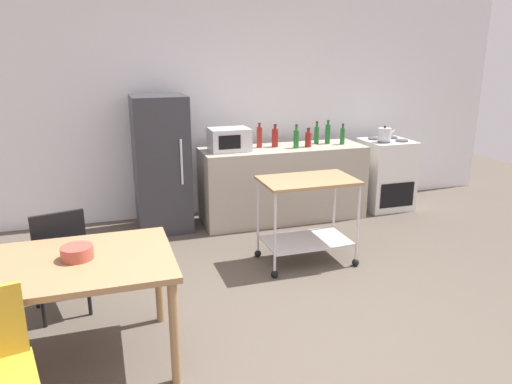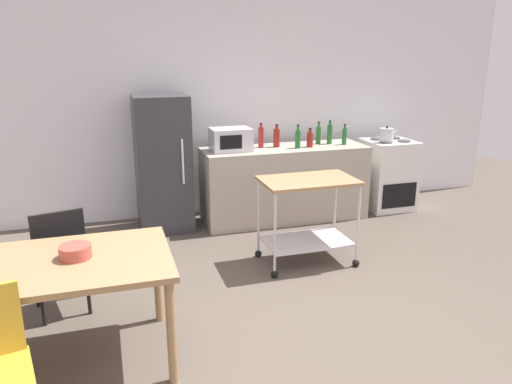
# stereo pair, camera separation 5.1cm
# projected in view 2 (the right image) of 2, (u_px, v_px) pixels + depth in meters

# --- Properties ---
(ground_plane) EXTENTS (12.00, 12.00, 0.00)m
(ground_plane) POSITION_uv_depth(u_px,v_px,m) (292.00, 345.00, 3.53)
(ground_plane) COLOR brown
(back_wall) EXTENTS (8.40, 0.12, 2.90)m
(back_wall) POSITION_uv_depth(u_px,v_px,m) (200.00, 98.00, 6.06)
(back_wall) COLOR white
(back_wall) RESTS_ON ground_plane
(kitchen_counter) EXTENTS (2.00, 0.64, 0.90)m
(kitchen_counter) POSITION_uv_depth(u_px,v_px,m) (284.00, 183.00, 6.05)
(kitchen_counter) COLOR #A89E8E
(kitchen_counter) RESTS_ON ground_plane
(dining_table) EXTENTS (1.50, 0.90, 0.75)m
(dining_table) POSITION_uv_depth(u_px,v_px,m) (51.00, 274.00, 3.12)
(dining_table) COLOR #A37A51
(dining_table) RESTS_ON ground_plane
(chair_black) EXTENTS (0.49, 0.49, 0.89)m
(chair_black) POSITION_uv_depth(u_px,v_px,m) (58.00, 254.00, 3.81)
(chair_black) COLOR black
(chair_black) RESTS_ON ground_plane
(stove_oven) EXTENTS (0.60, 0.61, 0.92)m
(stove_oven) POSITION_uv_depth(u_px,v_px,m) (388.00, 174.00, 6.47)
(stove_oven) COLOR white
(stove_oven) RESTS_ON ground_plane
(refrigerator) EXTENTS (0.60, 0.63, 1.55)m
(refrigerator) POSITION_uv_depth(u_px,v_px,m) (163.00, 164.00, 5.64)
(refrigerator) COLOR #333338
(refrigerator) RESTS_ON ground_plane
(kitchen_cart) EXTENTS (0.91, 0.57, 0.85)m
(kitchen_cart) POSITION_uv_depth(u_px,v_px,m) (308.00, 207.00, 4.76)
(kitchen_cart) COLOR #A37A51
(kitchen_cart) RESTS_ON ground_plane
(microwave) EXTENTS (0.46, 0.35, 0.26)m
(microwave) POSITION_uv_depth(u_px,v_px,m) (231.00, 139.00, 5.70)
(microwave) COLOR silver
(microwave) RESTS_ON kitchen_counter
(bottle_vinegar) EXTENTS (0.06, 0.06, 0.29)m
(bottle_vinegar) POSITION_uv_depth(u_px,v_px,m) (261.00, 137.00, 5.87)
(bottle_vinegar) COLOR maroon
(bottle_vinegar) RESTS_ON kitchen_counter
(bottle_sparkling_water) EXTENTS (0.08, 0.08, 0.27)m
(bottle_sparkling_water) POSITION_uv_depth(u_px,v_px,m) (277.00, 137.00, 5.92)
(bottle_sparkling_water) COLOR maroon
(bottle_sparkling_water) RESTS_ON kitchen_counter
(bottle_soy_sauce) EXTENTS (0.06, 0.06, 0.28)m
(bottle_soy_sauce) POSITION_uv_depth(u_px,v_px,m) (298.00, 139.00, 5.85)
(bottle_soy_sauce) COLOR #1E6628
(bottle_soy_sauce) RESTS_ON kitchen_counter
(bottle_wine) EXTENTS (0.08, 0.08, 0.23)m
(bottle_wine) POSITION_uv_depth(u_px,v_px,m) (310.00, 139.00, 5.92)
(bottle_wine) COLOR maroon
(bottle_wine) RESTS_ON kitchen_counter
(bottle_olive_oil) EXTENTS (0.06, 0.06, 0.28)m
(bottle_olive_oil) POSITION_uv_depth(u_px,v_px,m) (318.00, 135.00, 6.11)
(bottle_olive_oil) COLOR #1E6628
(bottle_olive_oil) RESTS_ON kitchen_counter
(bottle_sesame_oil) EXTENTS (0.06, 0.06, 0.29)m
(bottle_sesame_oil) POSITION_uv_depth(u_px,v_px,m) (330.00, 134.00, 6.11)
(bottle_sesame_oil) COLOR #1E6628
(bottle_sesame_oil) RESTS_ON kitchen_counter
(bottle_hot_sauce) EXTENTS (0.06, 0.06, 0.25)m
(bottle_hot_sauce) POSITION_uv_depth(u_px,v_px,m) (344.00, 136.00, 6.07)
(bottle_hot_sauce) COLOR #1E6628
(bottle_hot_sauce) RESTS_ON kitchen_counter
(fruit_bowl) EXTENTS (0.20, 0.20, 0.08)m
(fruit_bowl) POSITION_uv_depth(u_px,v_px,m) (75.00, 252.00, 3.15)
(fruit_bowl) COLOR #B24C3F
(fruit_bowl) RESTS_ON dining_table
(kettle) EXTENTS (0.24, 0.17, 0.19)m
(kettle) POSITION_uv_depth(u_px,v_px,m) (387.00, 135.00, 6.20)
(kettle) COLOR silver
(kettle) RESTS_ON stove_oven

